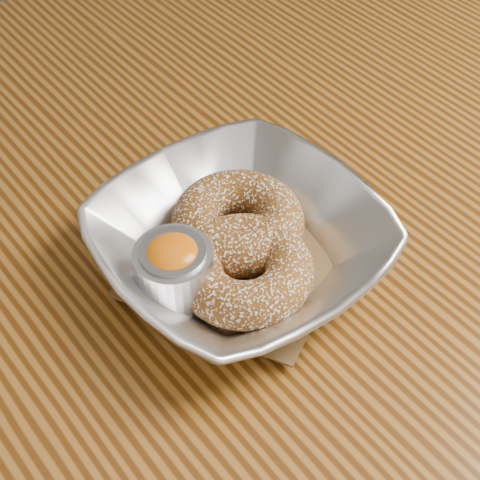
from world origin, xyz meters
TOP-DOWN VIEW (x-y plane):
  - table at (0.00, 0.00)m, footprint 1.20×0.80m
  - serving_bowl at (0.06, -0.07)m, footprint 0.21×0.21m
  - parchment at (0.06, -0.07)m, footprint 0.19×0.19m
  - donut_back at (0.07, -0.06)m, footprint 0.12×0.12m
  - donut_front at (0.05, -0.10)m, footprint 0.11×0.11m
  - ramekin at (0.00, -0.07)m, footprint 0.06×0.06m

SIDE VIEW (x-z plane):
  - table at x=0.00m, z-range 0.28..1.03m
  - parchment at x=0.06m, z-range 0.76..0.76m
  - serving_bowl at x=0.06m, z-range 0.75..0.80m
  - donut_front at x=0.05m, z-range 0.76..0.80m
  - donut_back at x=0.07m, z-range 0.76..0.80m
  - ramekin at x=0.00m, z-range 0.76..0.82m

